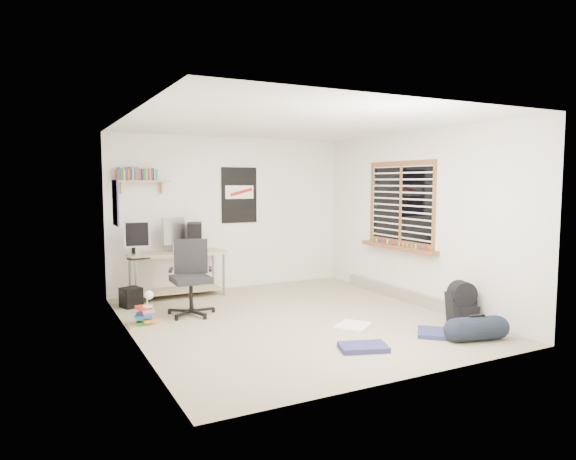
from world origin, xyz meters
name	(u,v)px	position (x,y,z in m)	size (l,w,h in m)	color
floor	(294,320)	(0.00, 0.00, -0.01)	(4.00, 4.50, 0.01)	gray
ceiling	(294,123)	(0.00, 0.00, 2.50)	(4.00, 4.50, 0.01)	white
back_wall	(231,213)	(0.00, 2.25, 1.25)	(4.00, 0.01, 2.50)	silver
left_wall	(131,230)	(-2.00, 0.00, 1.25)	(0.01, 4.50, 2.50)	silver
right_wall	(416,218)	(2.00, 0.00, 1.25)	(0.01, 4.50, 2.50)	silver
desk	(177,273)	(-0.98, 2.00, 0.36)	(1.45, 0.64, 0.66)	tan
monitor_left	(137,245)	(-1.60, 1.89, 0.86)	(0.35, 0.09, 0.39)	#98989D
monitor_right	(174,241)	(-1.02, 2.00, 0.87)	(0.37, 0.09, 0.41)	#AFAEB4
pc_tower	(195,238)	(-0.70, 1.99, 0.90)	(0.21, 0.45, 0.47)	black
keyboard	(143,258)	(-1.54, 1.74, 0.67)	(0.43, 0.15, 0.02)	black
speaker_left	(135,251)	(-1.61, 2.00, 0.75)	(0.08, 0.08, 0.17)	black
speaker_right	(184,248)	(-0.89, 1.93, 0.76)	(0.10, 0.10, 0.19)	black
office_chair	(191,279)	(-1.11, 0.81, 0.49)	(0.66, 0.66, 1.01)	black
wall_shelf	(142,181)	(-1.45, 2.14, 1.78)	(0.80, 0.22, 0.24)	tan
poster_back_wall	(239,195)	(0.15, 2.23, 1.55)	(0.62, 0.03, 0.92)	black
poster_left_wall	(115,203)	(-1.99, 1.20, 1.50)	(0.02, 0.42, 0.60)	navy
window	(400,203)	(1.95, 0.30, 1.45)	(0.10, 1.50, 1.26)	brown
baseboard_heater	(398,293)	(1.96, 0.30, 0.09)	(0.08, 2.50, 0.18)	#B7B2A8
backpack	(462,309)	(1.75, -1.16, 0.20)	(0.33, 0.27, 0.44)	black
duffel_bag	(477,328)	(1.41, -1.72, 0.14)	(0.27, 0.27, 0.53)	black
tshirt	(353,326)	(0.47, -0.67, 0.02)	(0.43, 0.36, 0.04)	white
jeans_a	(363,347)	(0.09, -1.41, 0.03)	(0.50, 0.32, 0.05)	navy
jeans_b	(431,333)	(1.11, -1.33, 0.03)	(0.41, 0.31, 0.05)	navy
book_stack	(146,313)	(-1.75, 0.62, 0.15)	(0.43, 0.35, 0.30)	olive
desk_lamp	(147,295)	(-1.73, 0.60, 0.38)	(0.12, 0.20, 0.20)	white
subwoofer	(131,297)	(-1.75, 1.62, 0.14)	(0.25, 0.25, 0.28)	black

